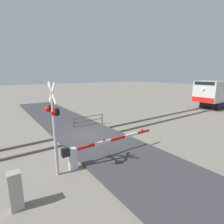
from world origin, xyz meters
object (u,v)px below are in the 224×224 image
object	(u,v)px
crossing_signal	(53,119)
crossing_gate	(87,151)
utility_cabinet	(16,191)
guard_railing	(89,119)

from	to	relation	value
crossing_signal	crossing_gate	size ratio (longest dim) A/B	0.73
utility_cabinet	crossing_signal	bearing A→B (deg)	124.71
crossing_gate	utility_cabinet	distance (m)	3.61
crossing_gate	guard_railing	world-z (taller)	crossing_gate
crossing_signal	crossing_gate	distance (m)	2.50
utility_cabinet	guard_railing	distance (m)	9.88
crossing_gate	utility_cabinet	xyz separation A→B (m)	(1.28, -3.38, -0.06)
utility_cabinet	crossing_gate	bearing A→B (deg)	110.76
crossing_signal	crossing_gate	bearing A→B (deg)	91.31
crossing_gate	utility_cabinet	bearing A→B (deg)	-69.24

